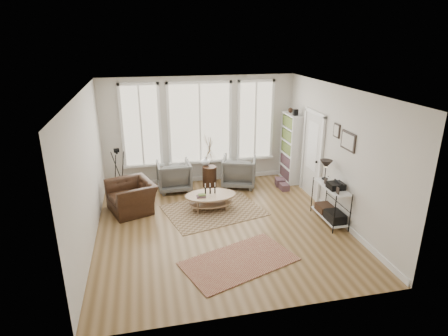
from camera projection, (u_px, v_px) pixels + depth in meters
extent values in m
plane|color=olive|center=(221.00, 226.00, 8.10)|extent=(5.50, 5.50, 0.00)
plane|color=white|center=(220.00, 90.00, 7.12)|extent=(5.50, 5.50, 0.00)
cube|color=beige|center=(200.00, 130.00, 10.14)|extent=(5.20, 0.04, 2.90)
cube|color=beige|center=(262.00, 226.00, 5.08)|extent=(5.20, 0.04, 2.90)
cube|color=beige|center=(87.00, 172.00, 7.09)|extent=(0.04, 5.50, 2.90)
cube|color=beige|center=(338.00, 154.00, 8.13)|extent=(0.04, 5.50, 2.90)
cube|color=white|center=(201.00, 178.00, 10.60)|extent=(5.10, 0.04, 0.12)
cube|color=white|center=(331.00, 212.00, 8.60)|extent=(0.03, 5.40, 0.12)
cube|color=tan|center=(200.00, 123.00, 10.05)|extent=(1.60, 0.03, 2.10)
cube|color=tan|center=(141.00, 126.00, 9.74)|extent=(0.90, 0.03, 2.10)
cube|color=tan|center=(255.00, 121.00, 10.36)|extent=(0.90, 0.03, 2.10)
cube|color=white|center=(200.00, 123.00, 10.04)|extent=(1.74, 0.06, 2.24)
cube|color=white|center=(141.00, 126.00, 9.72)|extent=(1.04, 0.06, 2.24)
cube|color=white|center=(255.00, 121.00, 10.35)|extent=(1.04, 0.06, 2.24)
cube|color=white|center=(201.00, 162.00, 10.38)|extent=(4.10, 0.12, 0.06)
cube|color=silver|center=(312.00, 156.00, 9.32)|extent=(0.04, 0.88, 2.10)
cube|color=white|center=(312.00, 146.00, 9.23)|extent=(0.01, 0.55, 1.20)
cube|color=white|center=(321.00, 162.00, 8.87)|extent=(0.06, 0.08, 2.18)
cube|color=white|center=(304.00, 150.00, 9.77)|extent=(0.06, 0.08, 2.18)
cube|color=white|center=(315.00, 113.00, 8.95)|extent=(0.06, 1.06, 0.08)
sphere|color=black|center=(316.00, 162.00, 9.02)|extent=(0.06, 0.06, 0.06)
cube|color=white|center=(296.00, 152.00, 9.94)|extent=(0.30, 0.03, 1.90)
cube|color=white|center=(285.00, 144.00, 10.69)|extent=(0.30, 0.03, 1.90)
cube|color=white|center=(295.00, 148.00, 10.34)|extent=(0.02, 0.85, 1.90)
cube|color=white|center=(290.00, 148.00, 10.31)|extent=(0.30, 0.81, 1.90)
cube|color=brown|center=(290.00, 148.00, 10.31)|extent=(0.24, 0.75, 1.76)
cube|color=black|center=(296.00, 112.00, 9.78)|extent=(0.12, 0.10, 0.16)
sphere|color=#341E13|center=(290.00, 110.00, 10.11)|extent=(0.14, 0.14, 0.14)
cube|color=white|center=(329.00, 216.00, 8.26)|extent=(0.37, 1.07, 0.03)
cube|color=white|center=(332.00, 187.00, 8.02)|extent=(0.37, 1.07, 0.02)
cylinder|color=black|center=(334.00, 215.00, 7.63)|extent=(0.02, 0.02, 0.85)
cylinder|color=black|center=(350.00, 213.00, 7.71)|extent=(0.02, 0.02, 0.85)
cylinder|color=black|center=(312.00, 195.00, 8.61)|extent=(0.02, 0.02, 0.85)
cylinder|color=black|center=(327.00, 193.00, 8.68)|extent=(0.02, 0.02, 0.85)
cylinder|color=black|center=(325.00, 179.00, 8.33)|extent=(0.14, 0.14, 0.02)
cylinder|color=black|center=(325.00, 173.00, 8.28)|extent=(0.02, 0.02, 0.30)
cone|color=black|center=(326.00, 164.00, 8.21)|extent=(0.28, 0.28, 0.18)
cube|color=black|center=(336.00, 186.00, 7.86)|extent=(0.32, 0.30, 0.13)
cube|color=black|center=(335.00, 217.00, 7.99)|extent=(0.32, 0.45, 0.20)
cube|color=#341E13|center=(325.00, 208.00, 8.43)|extent=(0.32, 0.40, 0.16)
cube|color=black|center=(338.00, 191.00, 7.59)|extent=(0.02, 0.10, 0.14)
cube|color=black|center=(326.00, 181.00, 8.09)|extent=(0.02, 0.10, 0.12)
cube|color=black|center=(348.00, 141.00, 7.63)|extent=(0.03, 0.52, 0.38)
cube|color=silver|center=(348.00, 141.00, 7.62)|extent=(0.01, 0.44, 0.30)
cube|color=black|center=(337.00, 131.00, 8.05)|extent=(0.03, 0.24, 0.30)
cube|color=silver|center=(336.00, 131.00, 8.05)|extent=(0.01, 0.18, 0.24)
cube|color=brown|center=(214.00, 210.00, 8.79)|extent=(2.48, 2.10, 0.01)
cube|color=maroon|center=(239.00, 261.00, 6.80)|extent=(2.27, 1.73, 0.01)
ellipsoid|color=tan|center=(211.00, 203.00, 8.80)|extent=(1.02, 0.64, 0.03)
ellipsoid|color=tan|center=(211.00, 195.00, 8.74)|extent=(1.19, 0.76, 0.04)
cylinder|color=tan|center=(198.00, 207.00, 8.56)|extent=(0.03, 0.03, 0.34)
cylinder|color=tan|center=(226.00, 205.00, 8.70)|extent=(0.03, 0.03, 0.34)
cylinder|color=tan|center=(196.00, 201.00, 8.91)|extent=(0.03, 0.03, 0.34)
cylinder|color=tan|center=(223.00, 198.00, 9.04)|extent=(0.03, 0.03, 0.34)
cylinder|color=black|center=(205.00, 191.00, 8.73)|extent=(0.03, 0.03, 0.17)
cylinder|color=black|center=(210.00, 190.00, 8.75)|extent=(0.03, 0.03, 0.17)
cylinder|color=black|center=(215.00, 190.00, 8.77)|extent=(0.03, 0.03, 0.17)
cube|color=#254829|center=(202.00, 196.00, 8.60)|extent=(0.21, 0.15, 0.06)
imported|color=#62625D|center=(174.00, 176.00, 9.84)|extent=(0.87, 0.90, 0.79)
imported|color=#62625D|center=(239.00, 171.00, 10.12)|extent=(1.11, 1.13, 0.82)
cylinder|color=#341E13|center=(209.00, 177.00, 10.09)|extent=(0.38, 0.38, 0.57)
imported|color=silver|center=(205.00, 161.00, 10.09)|extent=(0.28, 0.28, 0.24)
imported|color=#341E13|center=(132.00, 197.00, 8.69)|extent=(1.34, 1.25, 0.70)
cylinder|color=black|center=(117.00, 153.00, 9.12)|extent=(0.05, 0.05, 0.05)
cube|color=black|center=(116.00, 150.00, 9.10)|extent=(0.14, 0.11, 0.09)
cylinder|color=black|center=(116.00, 151.00, 9.03)|extent=(0.05, 0.07, 0.05)
cube|color=brown|center=(280.00, 182.00, 10.21)|extent=(0.29, 0.35, 0.20)
cube|color=brown|center=(284.00, 187.00, 9.92)|extent=(0.22, 0.27, 0.17)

